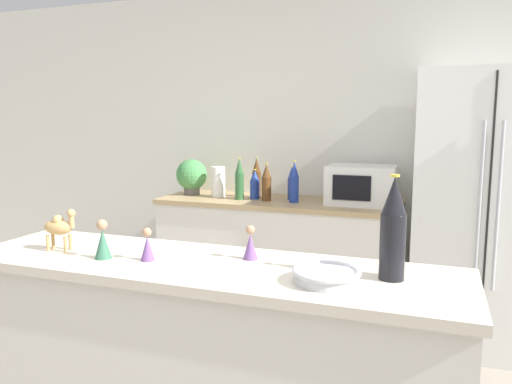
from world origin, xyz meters
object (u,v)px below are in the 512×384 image
(refrigerator, at_px, (483,212))
(potted_plant, at_px, (192,176))
(fruit_bowl, at_px, (326,275))
(wise_man_figurine_blue, at_px, (250,245))
(back_bottle_3, at_px, (239,179))
(back_bottle_2, at_px, (266,183))
(wise_man_figurine_purple, at_px, (147,246))
(microwave, at_px, (362,185))
(camel_figurine, at_px, (60,226))
(back_bottle_0, at_px, (257,178))
(wise_man_figurine_crimson, at_px, (103,242))
(back_bottle_1, at_px, (292,183))
(wine_bottle, at_px, (393,230))
(back_bottle_4, at_px, (294,182))
(paper_towel_roll, at_px, (218,182))
(back_bottle_5, at_px, (255,185))

(refrigerator, distance_m, potted_plant, 2.17)
(fruit_bowl, xyz_separation_m, wise_man_figurine_blue, (-0.32, 0.17, 0.03))
(back_bottle_3, bearing_deg, potted_plant, 167.91)
(fruit_bowl, bearing_deg, back_bottle_2, 113.87)
(refrigerator, relative_size, wise_man_figurine_purple, 14.76)
(microwave, xyz_separation_m, back_bottle_2, (-0.70, -0.08, -0.00))
(wise_man_figurine_blue, bearing_deg, camel_figurine, -169.37)
(back_bottle_0, distance_m, wise_man_figurine_crimson, 2.14)
(back_bottle_1, bearing_deg, wise_man_figurine_purple, -88.78)
(microwave, distance_m, back_bottle_0, 0.82)
(back_bottle_1, relative_size, wine_bottle, 0.76)
(camel_figurine, distance_m, wise_man_figurine_crimson, 0.24)
(wine_bottle, bearing_deg, fruit_bowl, -150.54)
(potted_plant, height_order, back_bottle_4, back_bottle_4)
(back_bottle_1, distance_m, wise_man_figurine_crimson, 2.13)
(paper_towel_roll, relative_size, wine_bottle, 0.69)
(back_bottle_3, relative_size, fruit_bowl, 1.45)
(back_bottle_3, distance_m, back_bottle_5, 0.13)
(potted_plant, bearing_deg, fruit_bowl, -53.23)
(wise_man_figurine_blue, height_order, wise_man_figurine_crimson, wise_man_figurine_crimson)
(back_bottle_5, relative_size, wine_bottle, 0.67)
(back_bottle_1, bearing_deg, wise_man_figurine_crimson, -93.44)
(camel_figurine, height_order, wise_man_figurine_blue, camel_figurine)
(back_bottle_1, bearing_deg, refrigerator, -4.45)
(camel_figurine, bearing_deg, wise_man_figurine_crimson, -9.44)
(potted_plant, relative_size, wine_bottle, 0.84)
(back_bottle_2, xyz_separation_m, wise_man_figurine_blue, (0.56, -1.83, 0.01))
(refrigerator, bearing_deg, back_bottle_0, 176.02)
(microwave, xyz_separation_m, back_bottle_4, (-0.48, -0.10, 0.01))
(back_bottle_4, bearing_deg, wise_man_figurine_crimson, -95.25)
(back_bottle_4, distance_m, wise_man_figurine_blue, 1.85)
(camel_figurine, xyz_separation_m, wise_man_figurine_blue, (0.76, 0.14, -0.04))
(wise_man_figurine_blue, bearing_deg, wise_man_figurine_crimson, -160.99)
(potted_plant, relative_size, back_bottle_4, 0.93)
(back_bottle_1, bearing_deg, wise_man_figurine_blue, -78.49)
(back_bottle_5, xyz_separation_m, wise_man_figurine_crimson, (0.15, -2.05, 0.04))
(back_bottle_0, xyz_separation_m, camel_figurine, (-0.07, -2.09, 0.04))
(refrigerator, height_order, back_bottle_3, refrigerator)
(back_bottle_5, distance_m, wise_man_figurine_crimson, 2.06)
(camel_figurine, relative_size, wise_man_figurine_crimson, 1.13)
(back_bottle_3, distance_m, wise_man_figurine_crimson, 2.01)
(back_bottle_1, relative_size, wise_man_figurine_crimson, 1.75)
(back_bottle_1, bearing_deg, back_bottle_4, -66.34)
(potted_plant, relative_size, paper_towel_roll, 1.20)
(back_bottle_4, bearing_deg, potted_plant, 174.03)
(camel_figurine, relative_size, wise_man_figurine_purple, 1.36)
(back_bottle_3, height_order, camel_figurine, back_bottle_3)
(refrigerator, distance_m, wise_man_figurine_crimson, 2.50)
(potted_plant, bearing_deg, wise_man_figurine_purple, -66.86)
(back_bottle_2, xyz_separation_m, fruit_bowl, (0.88, -2.00, -0.02))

